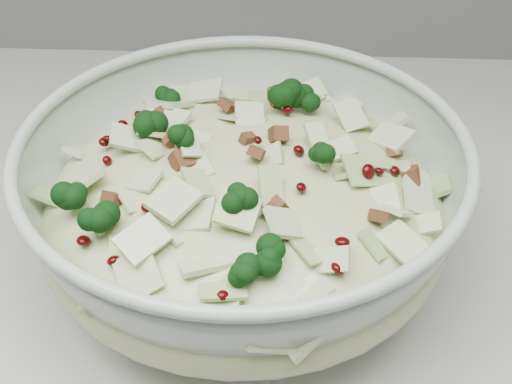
# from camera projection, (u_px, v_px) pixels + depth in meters

# --- Properties ---
(mixing_bowl) EXTENTS (0.41, 0.41, 0.13)m
(mixing_bowl) POSITION_uv_depth(u_px,v_px,m) (244.00, 208.00, 0.52)
(mixing_bowl) COLOR #A6B7A8
(mixing_bowl) RESTS_ON counter
(salad) EXTENTS (0.31, 0.31, 0.13)m
(salad) POSITION_uv_depth(u_px,v_px,m) (243.00, 186.00, 0.51)
(salad) COLOR #BECE8D
(salad) RESTS_ON mixing_bowl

